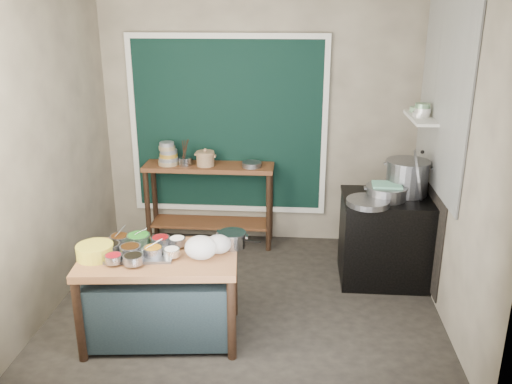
# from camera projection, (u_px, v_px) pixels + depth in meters

# --- Properties ---
(floor) EXTENTS (3.50, 3.00, 0.02)m
(floor) POSITION_uv_depth(u_px,v_px,m) (247.00, 301.00, 5.12)
(floor) COLOR #2F2B24
(floor) RESTS_ON ground
(back_wall) EXTENTS (3.50, 0.02, 2.80)m
(back_wall) POSITION_uv_depth(u_px,v_px,m) (259.00, 122.00, 6.08)
(back_wall) COLOR gray
(back_wall) RESTS_ON floor
(left_wall) EXTENTS (0.02, 3.00, 2.80)m
(left_wall) POSITION_uv_depth(u_px,v_px,m) (49.00, 153.00, 4.79)
(left_wall) COLOR gray
(left_wall) RESTS_ON floor
(right_wall) EXTENTS (0.02, 3.00, 2.80)m
(right_wall) POSITION_uv_depth(u_px,v_px,m) (456.00, 162.00, 4.52)
(right_wall) COLOR gray
(right_wall) RESTS_ON floor
(curtain_panel) EXTENTS (2.10, 0.02, 1.90)m
(curtain_panel) POSITION_uv_depth(u_px,v_px,m) (228.00, 126.00, 6.08)
(curtain_panel) COLOR black
(curtain_panel) RESTS_ON back_wall
(curtain_frame) EXTENTS (2.22, 0.03, 2.02)m
(curtain_frame) POSITION_uv_depth(u_px,v_px,m) (228.00, 126.00, 6.07)
(curtain_frame) COLOR beige
(curtain_frame) RESTS_ON back_wall
(tile_panel) EXTENTS (0.02, 1.70, 1.70)m
(tile_panel) POSITION_uv_depth(u_px,v_px,m) (443.00, 98.00, 4.90)
(tile_panel) COLOR #B2B2AA
(tile_panel) RESTS_ON right_wall
(soot_patch) EXTENTS (0.01, 1.30, 1.30)m
(soot_patch) POSITION_uv_depth(u_px,v_px,m) (428.00, 212.00, 5.37)
(soot_patch) COLOR black
(soot_patch) RESTS_ON right_wall
(wall_shelf) EXTENTS (0.22, 0.70, 0.03)m
(wall_shelf) POSITION_uv_depth(u_px,v_px,m) (421.00, 118.00, 5.27)
(wall_shelf) COLOR beige
(wall_shelf) RESTS_ON right_wall
(prep_table) EXTENTS (1.31, 0.84, 0.75)m
(prep_table) POSITION_uv_depth(u_px,v_px,m) (161.00, 296.00, 4.46)
(prep_table) COLOR brown
(prep_table) RESTS_ON floor
(back_counter) EXTENTS (1.45, 0.40, 0.95)m
(back_counter) POSITION_uv_depth(u_px,v_px,m) (210.00, 204.00, 6.21)
(back_counter) COLOR brown
(back_counter) RESTS_ON floor
(stove_block) EXTENTS (0.90, 0.68, 0.85)m
(stove_block) POSITION_uv_depth(u_px,v_px,m) (387.00, 240.00, 5.39)
(stove_block) COLOR black
(stove_block) RESTS_ON floor
(stove_top) EXTENTS (0.92, 0.69, 0.03)m
(stove_top) POSITION_uv_depth(u_px,v_px,m) (391.00, 199.00, 5.25)
(stove_top) COLOR black
(stove_top) RESTS_ON stove_block
(condiment_tray) EXTENTS (0.56, 0.43, 0.02)m
(condiment_tray) POSITION_uv_depth(u_px,v_px,m) (141.00, 253.00, 4.35)
(condiment_tray) COLOR gray
(condiment_tray) RESTS_ON prep_table
(condiment_bowls) EXTENTS (0.67, 0.53, 0.08)m
(condiment_bowls) POSITION_uv_depth(u_px,v_px,m) (138.00, 247.00, 4.35)
(condiment_bowls) COLOR gray
(condiment_bowls) RESTS_ON condiment_tray
(yellow_basin) EXTENTS (0.34, 0.34, 0.11)m
(yellow_basin) POSITION_uv_depth(u_px,v_px,m) (95.00, 251.00, 4.27)
(yellow_basin) COLOR gold
(yellow_basin) RESTS_ON prep_table
(saucepan) EXTENTS (0.29, 0.29, 0.13)m
(saucepan) POSITION_uv_depth(u_px,v_px,m) (232.00, 239.00, 4.47)
(saucepan) COLOR gray
(saucepan) RESTS_ON prep_table
(plastic_bag_a) EXTENTS (0.31, 0.28, 0.19)m
(plastic_bag_a) POSITION_uv_depth(u_px,v_px,m) (201.00, 248.00, 4.24)
(plastic_bag_a) COLOR white
(plastic_bag_a) RESTS_ON prep_table
(plastic_bag_b) EXTENTS (0.21, 0.18, 0.16)m
(plastic_bag_b) POSITION_uv_depth(u_px,v_px,m) (218.00, 244.00, 4.34)
(plastic_bag_b) COLOR white
(plastic_bag_b) RESTS_ON prep_table
(bowl_stack) EXTENTS (0.23, 0.23, 0.26)m
(bowl_stack) POSITION_uv_depth(u_px,v_px,m) (168.00, 155.00, 6.03)
(bowl_stack) COLOR tan
(bowl_stack) RESTS_ON back_counter
(utensil_cup) EXTENTS (0.18, 0.18, 0.09)m
(utensil_cup) POSITION_uv_depth(u_px,v_px,m) (185.00, 161.00, 6.01)
(utensil_cup) COLOR gray
(utensil_cup) RESTS_ON back_counter
(ceramic_crock) EXTENTS (0.26, 0.26, 0.14)m
(ceramic_crock) POSITION_uv_depth(u_px,v_px,m) (205.00, 159.00, 5.99)
(ceramic_crock) COLOR #9A7454
(ceramic_crock) RESTS_ON back_counter
(wide_bowl) EXTENTS (0.25, 0.25, 0.05)m
(wide_bowl) POSITION_uv_depth(u_px,v_px,m) (252.00, 165.00, 5.96)
(wide_bowl) COLOR gray
(wide_bowl) RESTS_ON back_counter
(stock_pot) EXTENTS (0.54, 0.54, 0.34)m
(stock_pot) POSITION_uv_depth(u_px,v_px,m) (407.00, 177.00, 5.28)
(stock_pot) COLOR gray
(stock_pot) RESTS_ON stove_top
(pot_lid) EXTENTS (0.20, 0.50, 0.48)m
(pot_lid) POSITION_uv_depth(u_px,v_px,m) (418.00, 175.00, 5.12)
(pot_lid) COLOR gray
(pot_lid) RESTS_ON stove_top
(steamer) EXTENTS (0.44, 0.44, 0.13)m
(steamer) POSITION_uv_depth(u_px,v_px,m) (386.00, 192.00, 5.18)
(steamer) COLOR gray
(steamer) RESTS_ON stove_top
(green_cloth) EXTENTS (0.28, 0.22, 0.02)m
(green_cloth) POSITION_uv_depth(u_px,v_px,m) (387.00, 185.00, 5.15)
(green_cloth) COLOR #62AC8A
(green_cloth) RESTS_ON steamer
(shallow_pan) EXTENTS (0.51, 0.51, 0.05)m
(shallow_pan) POSITION_uv_depth(u_px,v_px,m) (368.00, 202.00, 5.03)
(shallow_pan) COLOR gray
(shallow_pan) RESTS_ON stove_top
(shelf_bowl_stack) EXTENTS (0.17, 0.17, 0.13)m
(shelf_bowl_stack) POSITION_uv_depth(u_px,v_px,m) (422.00, 111.00, 5.22)
(shelf_bowl_stack) COLOR silver
(shelf_bowl_stack) RESTS_ON wall_shelf
(shelf_bowl_green) EXTENTS (0.15, 0.15, 0.05)m
(shelf_bowl_green) POSITION_uv_depth(u_px,v_px,m) (417.00, 109.00, 5.47)
(shelf_bowl_green) COLOR gray
(shelf_bowl_green) RESTS_ON wall_shelf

